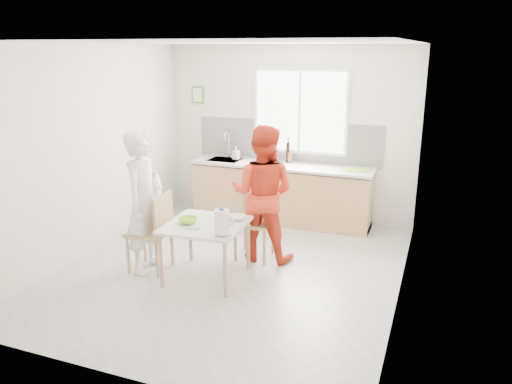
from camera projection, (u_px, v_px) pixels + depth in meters
ground at (231, 269)px, 6.18m from camera, size 4.50×4.50×0.00m
room_shell at (230, 138)px, 5.72m from camera, size 4.50×4.50×4.50m
window at (300, 112)px, 7.64m from camera, size 1.50×0.06×1.30m
backsplash at (287, 141)px, 7.85m from camera, size 3.00×0.02×0.65m
picture_frame at (198, 95)px, 8.18m from camera, size 0.22×0.03×0.28m
kitchen_counter at (281, 195)px, 7.82m from camera, size 2.84×0.64×1.37m
dining_table at (206, 229)px, 5.80m from camera, size 0.93×0.93×0.68m
chair_left at (154, 229)px, 6.02m from camera, size 0.48×0.48×0.98m
chair_far at (256, 216)px, 6.47m from camera, size 0.47×0.47×0.98m
person_white at (144, 202)px, 5.96m from camera, size 0.45×0.65×1.73m
person_red at (262, 194)px, 6.30m from camera, size 0.88×0.70×1.74m
bowl_green at (188, 221)px, 5.79m from camera, size 0.23×0.23×0.07m
bowl_white at (237, 218)px, 5.91m from camera, size 0.21×0.21×0.05m
milk_jug at (222, 221)px, 5.39m from camera, size 0.23×0.17×0.29m
green_box at (222, 213)px, 6.00m from camera, size 0.10×0.10×0.09m
spoon at (191, 228)px, 5.60m from camera, size 0.15×0.07×0.01m
cutting_board at (356, 170)px, 7.28m from camera, size 0.36×0.27×0.01m
wine_bottle_a at (288, 152)px, 7.76m from camera, size 0.07×0.07×0.32m
wine_bottle_b at (271, 153)px, 7.75m from camera, size 0.07×0.07×0.30m
jar_amber at (290, 158)px, 7.74m from camera, size 0.06×0.06×0.16m
soap_bottle at (236, 153)px, 7.99m from camera, size 0.11×0.11×0.21m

